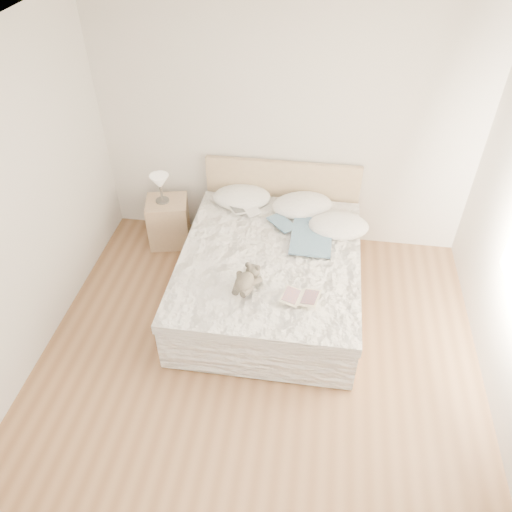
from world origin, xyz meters
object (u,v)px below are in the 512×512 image
nightstand (169,222)px  childrens_book (300,297)px  photo_book (244,210)px  table_lamp (160,183)px  teddy_bear (245,287)px  bed (271,272)px

nightstand → childrens_book: childrens_book is taller
photo_book → childrens_book: bearing=-96.3°
table_lamp → teddy_bear: 1.75m
bed → table_lamp: 1.56m
table_lamp → childrens_book: size_ratio=1.01×
childrens_book → teddy_bear: bearing=-172.4°
childrens_book → teddy_bear: 0.50m
photo_book → bed: bearing=-93.8°
nightstand → table_lamp: (-0.04, 0.00, 0.52)m
nightstand → photo_book: bearing=-8.5°
table_lamp → photo_book: size_ratio=1.03×
childrens_book → photo_book: bearing=132.0°
nightstand → table_lamp: 0.52m
bed → table_lamp: (-1.30, 0.71, 0.49)m
bed → teddy_bear: size_ratio=7.03×
bed → nightstand: bearing=150.8°
bed → table_lamp: bearing=151.5°
photo_book → childrens_book: 1.40m
bed → nightstand: bed is taller
bed → childrens_book: 0.79m
photo_book → nightstand: bearing=135.5°
teddy_bear → childrens_book: bearing=8.9°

